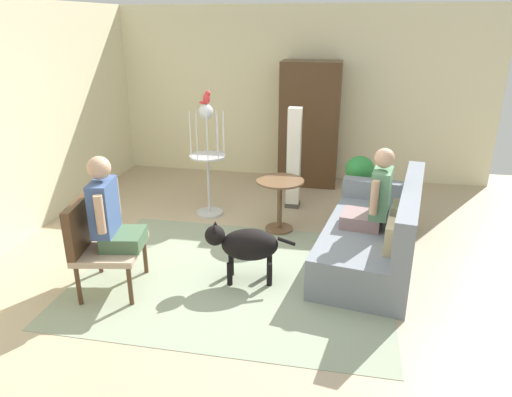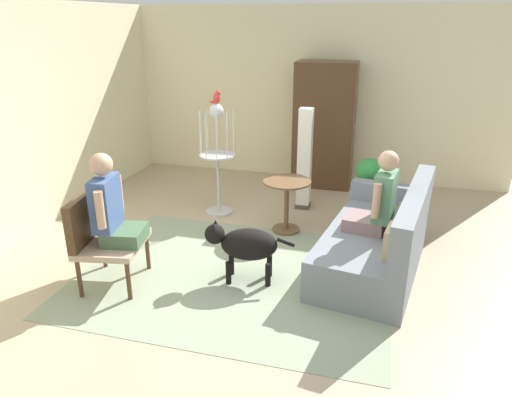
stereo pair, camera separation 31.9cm
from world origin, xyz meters
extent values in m
plane|color=tan|center=(0.00, 0.00, 0.00)|extent=(8.16, 8.16, 0.00)
cube|color=beige|center=(0.00, 3.46, 1.36)|extent=(6.31, 0.12, 2.72)
cube|color=beige|center=(-2.92, 0.30, 1.36)|extent=(0.12, 7.40, 2.72)
cube|color=gray|center=(-0.15, -0.10, 0.00)|extent=(3.15, 2.46, 0.01)
cube|color=slate|center=(1.21, 0.46, 0.21)|extent=(1.23, 2.07, 0.43)
cube|color=slate|center=(1.57, 0.40, 0.68)|extent=(0.50, 1.94, 0.49)
cube|color=slate|center=(1.35, 1.33, 0.54)|extent=(0.94, 0.33, 0.23)
cube|color=#C6B284|center=(1.37, -0.06, 0.57)|extent=(0.15, 0.33, 0.28)
cube|color=#C6B284|center=(1.45, 0.47, 0.57)|extent=(0.15, 0.32, 0.28)
cylinder|color=#4C331E|center=(-1.08, -0.20, 0.20)|extent=(0.04, 0.04, 0.40)
cylinder|color=#4C331E|center=(-0.97, -0.78, 0.20)|extent=(0.04, 0.04, 0.40)
cylinder|color=#4C331E|center=(-1.54, -0.28, 0.20)|extent=(0.04, 0.04, 0.40)
cylinder|color=#4C331E|center=(-1.44, -0.86, 0.20)|extent=(0.04, 0.04, 0.40)
cube|color=tan|center=(-1.26, -0.53, 0.43)|extent=(0.69, 0.78, 0.06)
cube|color=#4C331E|center=(-1.50, -0.58, 0.70)|extent=(0.20, 0.69, 0.47)
cube|color=gray|center=(1.11, 0.48, 0.50)|extent=(0.46, 0.43, 0.14)
cube|color=#598C66|center=(1.28, 0.45, 0.82)|extent=(0.24, 0.40, 0.50)
sphere|color=tan|center=(1.28, 0.45, 1.19)|extent=(0.20, 0.20, 0.20)
cylinder|color=tan|center=(1.20, 0.24, 0.85)|extent=(0.08, 0.08, 0.35)
cylinder|color=tan|center=(1.28, 0.68, 0.85)|extent=(0.08, 0.08, 0.35)
cube|color=#476645|center=(-1.13, -0.51, 0.53)|extent=(0.43, 0.44, 0.14)
cube|color=#3F598C|center=(-1.28, -0.53, 0.86)|extent=(0.25, 0.41, 0.51)
sphere|color=tan|center=(-1.28, -0.53, 1.24)|extent=(0.21, 0.21, 0.21)
cylinder|color=tan|center=(-1.28, -0.30, 0.88)|extent=(0.08, 0.08, 0.36)
cylinder|color=tan|center=(-1.20, -0.76, 0.88)|extent=(0.08, 0.08, 0.36)
cylinder|color=brown|center=(0.14, 1.13, 0.65)|extent=(0.59, 0.59, 0.02)
cylinder|color=brown|center=(0.14, 1.13, 0.32)|extent=(0.06, 0.06, 0.64)
cylinder|color=brown|center=(0.14, 1.13, 0.01)|extent=(0.35, 0.35, 0.03)
ellipsoid|color=black|center=(0.02, -0.14, 0.40)|extent=(0.61, 0.41, 0.32)
sphere|color=black|center=(-0.32, -0.20, 0.50)|extent=(0.20, 0.20, 0.20)
cone|color=black|center=(-0.31, -0.25, 0.60)|extent=(0.06, 0.06, 0.06)
cone|color=black|center=(-0.32, -0.15, 0.60)|extent=(0.06, 0.06, 0.06)
cylinder|color=black|center=(0.38, -0.08, 0.44)|extent=(0.18, 0.06, 0.10)
cylinder|color=black|center=(-0.16, -0.27, 0.12)|extent=(0.06, 0.06, 0.24)
cylinder|color=black|center=(-0.19, -0.08, 0.12)|extent=(0.06, 0.06, 0.24)
cylinder|color=black|center=(0.23, -0.20, 0.12)|extent=(0.06, 0.06, 0.24)
cylinder|color=black|center=(0.20, -0.01, 0.12)|extent=(0.06, 0.06, 0.24)
cylinder|color=silver|center=(-0.87, 1.47, 0.01)|extent=(0.36, 0.36, 0.03)
cylinder|color=silver|center=(-0.87, 1.47, 0.40)|extent=(0.04, 0.04, 0.81)
cylinder|color=silver|center=(-0.87, 1.47, 0.82)|extent=(0.47, 0.47, 0.02)
cylinder|color=silver|center=(-0.65, 1.47, 1.11)|extent=(0.01, 0.01, 0.57)
cylinder|color=silver|center=(-0.69, 1.60, 1.11)|extent=(0.01, 0.01, 0.57)
cylinder|color=silver|center=(-0.80, 1.69, 1.11)|extent=(0.01, 0.01, 0.57)
cylinder|color=silver|center=(-0.94, 1.69, 1.11)|extent=(0.01, 0.01, 0.57)
cylinder|color=silver|center=(-1.05, 1.60, 1.11)|extent=(0.01, 0.01, 0.57)
cylinder|color=silver|center=(-1.10, 1.47, 1.11)|extent=(0.01, 0.01, 0.57)
cylinder|color=silver|center=(-1.05, 1.34, 1.11)|extent=(0.01, 0.01, 0.57)
cylinder|color=silver|center=(-0.94, 1.26, 1.11)|extent=(0.01, 0.01, 0.57)
cylinder|color=silver|center=(-0.80, 1.26, 1.11)|extent=(0.01, 0.01, 0.57)
cylinder|color=silver|center=(-0.69, 1.34, 1.11)|extent=(0.01, 0.01, 0.57)
sphere|color=silver|center=(-0.87, 1.47, 1.40)|extent=(0.19, 0.19, 0.19)
ellipsoid|color=red|center=(-0.86, 1.47, 1.56)|extent=(0.09, 0.10, 0.14)
sphere|color=red|center=(-0.84, 1.47, 1.63)|extent=(0.07, 0.07, 0.07)
cone|color=#D8BF4C|center=(-0.80, 1.47, 1.63)|extent=(0.03, 0.02, 0.02)
ellipsoid|color=red|center=(-0.90, 1.47, 1.51)|extent=(0.12, 0.03, 0.04)
cylinder|color=#996047|center=(1.10, 1.82, 0.15)|extent=(0.28, 0.28, 0.30)
cylinder|color=brown|center=(1.10, 1.82, 0.40)|extent=(0.03, 0.03, 0.20)
ellipsoid|color=#2B873A|center=(1.10, 1.82, 0.65)|extent=(0.38, 0.38, 0.34)
cube|color=#4C4742|center=(0.21, 1.97, 0.03)|extent=(0.20, 0.20, 0.06)
cube|color=white|center=(0.21, 1.97, 0.73)|extent=(0.18, 0.18, 1.34)
cube|color=#4C331E|center=(0.32, 3.05, 0.96)|extent=(0.91, 0.56, 1.91)
camera|label=1|loc=(0.88, -4.23, 2.49)|focal=32.97mm
camera|label=2|loc=(1.19, -4.16, 2.49)|focal=32.97mm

